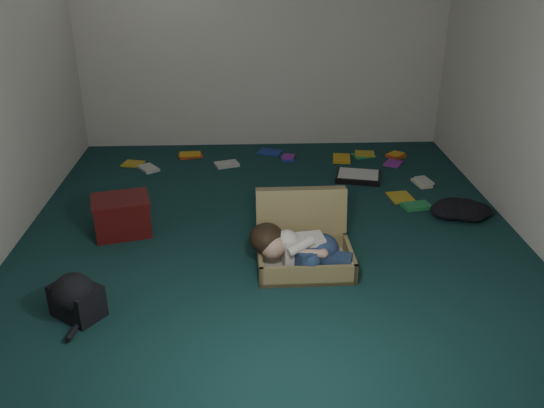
{
  "coord_description": "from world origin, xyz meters",
  "views": [
    {
      "loc": [
        -0.17,
        -4.08,
        2.18
      ],
      "look_at": [
        0.0,
        -0.15,
        0.35
      ],
      "focal_mm": 38.0,
      "sensor_mm": 36.0,
      "label": 1
    }
  ],
  "objects": [
    {
      "name": "maroon_bin",
      "position": [
        -1.19,
        0.1,
        0.15
      ],
      "size": [
        0.52,
        0.45,
        0.31
      ],
      "rotation": [
        0.0,
        0.0,
        0.26
      ],
      "color": "#4C100F",
      "rests_on": "floor"
    },
    {
      "name": "paper_tray",
      "position": [
        0.91,
        1.15,
        0.03
      ],
      "size": [
        0.49,
        0.41,
        0.06
      ],
      "rotation": [
        0.0,
        0.0,
        -0.23
      ],
      "color": "black",
      "rests_on": "floor"
    },
    {
      "name": "clothing_pile",
      "position": [
        1.67,
        0.34,
        0.07
      ],
      "size": [
        0.45,
        0.39,
        0.13
      ],
      "primitive_type": null,
      "rotation": [
        0.0,
        0.0,
        -0.15
      ],
      "color": "black",
      "rests_on": "floor"
    },
    {
      "name": "person",
      "position": [
        0.18,
        -0.55,
        0.19
      ],
      "size": [
        0.74,
        0.35,
        0.31
      ],
      "rotation": [
        0.0,
        0.0,
        0.02
      ],
      "color": "white",
      "rests_on": "suitcase"
    },
    {
      "name": "book_scatter",
      "position": [
        0.44,
        1.45,
        0.01
      ],
      "size": [
        3.09,
        1.74,
        0.02
      ],
      "color": "gold",
      "rests_on": "floor"
    },
    {
      "name": "suitcase",
      "position": [
        0.22,
        -0.38,
        0.15
      ],
      "size": [
        0.69,
        0.67,
        0.5
      ],
      "rotation": [
        0.0,
        0.0,
        0.02
      ],
      "color": "olive",
      "rests_on": "floor"
    },
    {
      "name": "floor",
      "position": [
        0.0,
        0.0,
        0.0
      ],
      "size": [
        4.5,
        4.5,
        0.0
      ],
      "primitive_type": "plane",
      "color": "#123635",
      "rests_on": "ground"
    },
    {
      "name": "wall_back",
      "position": [
        0.0,
        2.25,
        1.3
      ],
      "size": [
        4.5,
        0.0,
        4.5
      ],
      "primitive_type": "plane",
      "rotation": [
        1.57,
        0.0,
        0.0
      ],
      "color": "white",
      "rests_on": "ground"
    },
    {
      "name": "wall_front",
      "position": [
        0.0,
        -2.25,
        1.3
      ],
      "size": [
        4.5,
        0.0,
        4.5
      ],
      "primitive_type": "plane",
      "rotation": [
        -1.57,
        0.0,
        0.0
      ],
      "color": "white",
      "rests_on": "ground"
    },
    {
      "name": "backpack",
      "position": [
        -1.26,
        -1.02,
        0.12
      ],
      "size": [
        0.49,
        0.48,
        0.23
      ],
      "primitive_type": null,
      "rotation": [
        0.0,
        0.0,
        -0.63
      ],
      "color": "black",
      "rests_on": "floor"
    }
  ]
}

